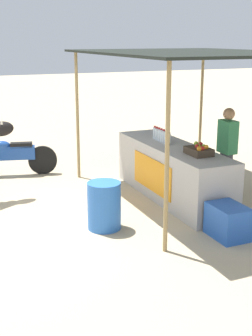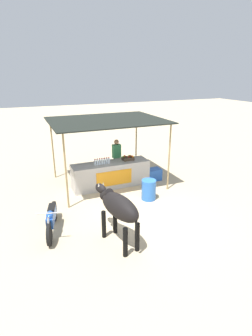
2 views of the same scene
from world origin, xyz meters
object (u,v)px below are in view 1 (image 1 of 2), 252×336
(vendor_behind_counter, at_px, (227,154))
(fruit_crate, at_px, (199,150))
(water_barrel, at_px, (104,206))
(motorcycle_parked, at_px, (12,155))
(cooler_box, at_px, (228,221))
(stall_counter, at_px, (172,172))

(vendor_behind_counter, bearing_deg, fruit_crate, -72.29)
(water_barrel, distance_m, motorcycle_parked, 3.50)
(cooler_box, bearing_deg, water_barrel, -123.73)
(cooler_box, distance_m, motorcycle_parked, 4.97)
(stall_counter, bearing_deg, fruit_crate, 4.07)
(vendor_behind_counter, height_order, motorcycle_parked, vendor_behind_counter)
(stall_counter, relative_size, vendor_behind_counter, 1.82)
(stall_counter, distance_m, vendor_behind_counter, 1.00)
(vendor_behind_counter, height_order, water_barrel, vendor_behind_counter)
(stall_counter, height_order, water_barrel, stall_counter)
(stall_counter, height_order, motorcycle_parked, stall_counter)
(fruit_crate, bearing_deg, water_barrel, -87.53)
(cooler_box, bearing_deg, vendor_behind_counter, 146.91)
(stall_counter, bearing_deg, cooler_box, -3.02)
(stall_counter, relative_size, water_barrel, 4.16)
(fruit_crate, xyz_separation_m, motorcycle_parked, (-3.34, -2.41, -0.61))
(stall_counter, distance_m, cooler_box, 1.86)
(fruit_crate, height_order, water_barrel, fruit_crate)
(fruit_crate, xyz_separation_m, vendor_behind_counter, (-0.22, 0.70, -0.19))
(stall_counter, bearing_deg, vendor_behind_counter, 54.50)
(motorcycle_parked, bearing_deg, vendor_behind_counter, 44.95)
(vendor_behind_counter, bearing_deg, stall_counter, -125.50)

